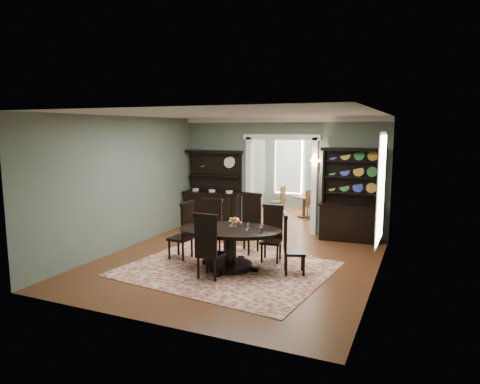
% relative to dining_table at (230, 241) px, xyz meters
% --- Properties ---
extents(room, '(5.51, 6.01, 3.01)m').
position_rel_dining_table_xyz_m(room, '(-0.07, 0.43, 1.02)').
color(room, brown).
rests_on(room, ground).
extents(parlor, '(3.51, 3.50, 3.01)m').
position_rel_dining_table_xyz_m(parlor, '(-0.07, 5.92, 0.96)').
color(parlor, brown).
rests_on(parlor, ground).
extents(doorway_trim, '(2.08, 0.25, 2.57)m').
position_rel_dining_table_xyz_m(doorway_trim, '(-0.07, 3.39, 1.06)').
color(doorway_trim, white).
rests_on(doorway_trim, floor).
extents(right_window, '(0.15, 1.47, 2.12)m').
position_rel_dining_table_xyz_m(right_window, '(2.63, 1.31, 1.04)').
color(right_window, white).
rests_on(right_window, wall_right).
extents(wall_sconce, '(0.27, 0.21, 0.21)m').
position_rel_dining_table_xyz_m(wall_sconce, '(0.88, 3.23, 1.33)').
color(wall_sconce, '#AD6F2E').
rests_on(wall_sconce, back_wall_right).
extents(rug, '(4.09, 3.49, 0.01)m').
position_rel_dining_table_xyz_m(rug, '(-0.03, -0.07, -0.55)').
color(rug, maroon).
rests_on(rug, floor).
extents(dining_table, '(2.20, 2.15, 0.80)m').
position_rel_dining_table_xyz_m(dining_table, '(0.00, 0.00, 0.00)').
color(dining_table, black).
rests_on(dining_table, rug).
extents(centerpiece, '(1.32, 0.85, 0.22)m').
position_rel_dining_table_xyz_m(centerpiece, '(0.08, 0.09, 0.30)').
color(centerpiece, white).
rests_on(centerpiece, dining_table).
extents(chair_far_left, '(0.49, 0.47, 1.18)m').
position_rel_dining_table_xyz_m(chair_far_left, '(-0.87, 0.91, 0.07)').
color(chair_far_left, black).
rests_on(chair_far_left, rug).
extents(chair_far_mid, '(0.57, 0.55, 1.32)m').
position_rel_dining_table_xyz_m(chair_far_mid, '(-0.10, 1.25, 0.14)').
color(chair_far_mid, black).
rests_on(chair_far_mid, rug).
extents(chair_far_right, '(0.48, 0.46, 1.16)m').
position_rel_dining_table_xyz_m(chair_far_right, '(0.57, 0.85, 0.05)').
color(chair_far_right, black).
rests_on(chair_far_right, rug).
extents(chair_end_left, '(0.45, 0.48, 1.23)m').
position_rel_dining_table_xyz_m(chair_end_left, '(-1.13, 0.18, 0.09)').
color(chair_end_left, black).
rests_on(chair_end_left, rug).
extents(chair_end_right, '(0.53, 0.54, 1.16)m').
position_rel_dining_table_xyz_m(chair_end_right, '(1.15, 0.18, 0.05)').
color(chair_end_right, black).
rests_on(chair_end_right, rug).
extents(chair_near, '(0.47, 0.43, 1.23)m').
position_rel_dining_table_xyz_m(chair_near, '(-0.10, -0.72, 0.09)').
color(chair_near, black).
rests_on(chair_near, rug).
extents(sideboard, '(1.66, 0.71, 2.13)m').
position_rel_dining_table_xyz_m(sideboard, '(-1.96, 3.14, 0.19)').
color(sideboard, black).
rests_on(sideboard, floor).
extents(welsh_dresser, '(1.48, 0.60, 2.26)m').
position_rel_dining_table_xyz_m(welsh_dresser, '(1.76, 3.14, 0.26)').
color(welsh_dresser, black).
rests_on(welsh_dresser, floor).
extents(parlor_table, '(0.71, 0.71, 0.65)m').
position_rel_dining_table_xyz_m(parlor_table, '(0.03, 5.37, -0.13)').
color(parlor_table, '#563618').
rests_on(parlor_table, parlor_floor).
extents(parlor_chair_left, '(0.41, 0.40, 0.94)m').
position_rel_dining_table_xyz_m(parlor_chair_left, '(-0.70, 5.21, -0.05)').
color(parlor_chair_left, '#563618').
rests_on(parlor_chair_left, parlor_floor).
extents(parlor_chair_right, '(0.40, 0.39, 0.89)m').
position_rel_dining_table_xyz_m(parlor_chair_right, '(0.34, 5.05, -0.08)').
color(parlor_chair_right, '#563618').
rests_on(parlor_chair_right, parlor_floor).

